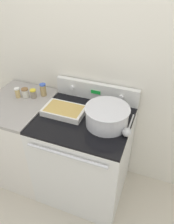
# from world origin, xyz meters

# --- Properties ---
(ground_plane) EXTENTS (12.00, 12.00, 0.00)m
(ground_plane) POSITION_xyz_m (0.00, 0.00, 0.00)
(ground_plane) COLOR beige
(kitchen_wall) EXTENTS (8.00, 0.05, 2.50)m
(kitchen_wall) POSITION_xyz_m (0.00, 0.73, 1.25)
(kitchen_wall) COLOR silver
(kitchen_wall) RESTS_ON ground_plane
(stove_range) EXTENTS (0.79, 0.73, 0.92)m
(stove_range) POSITION_xyz_m (0.00, 0.35, 0.46)
(stove_range) COLOR silver
(stove_range) RESTS_ON ground_plane
(control_panel) EXTENTS (0.79, 0.07, 0.17)m
(control_panel) POSITION_xyz_m (0.00, 0.67, 1.01)
(control_panel) COLOR silver
(control_panel) RESTS_ON stove_range
(side_counter) EXTENTS (0.57, 0.70, 0.93)m
(side_counter) POSITION_xyz_m (-0.68, 0.35, 0.47)
(side_counter) COLOR silver
(side_counter) RESTS_ON ground_plane
(mixing_bowl) EXTENTS (0.36, 0.36, 0.16)m
(mixing_bowl) POSITION_xyz_m (0.20, 0.34, 1.01)
(mixing_bowl) COLOR silver
(mixing_bowl) RESTS_ON stove_range
(casserole_dish) EXTENTS (0.35, 0.22, 0.05)m
(casserole_dish) POSITION_xyz_m (-0.19, 0.36, 0.95)
(casserole_dish) COLOR silver
(casserole_dish) RESTS_ON stove_range
(ladle) EXTENTS (0.07, 0.31, 0.07)m
(ladle) POSITION_xyz_m (0.38, 0.28, 0.95)
(ladle) COLOR #B7B7B7
(ladle) RESTS_ON stove_range
(spice_jar_blue_cap) EXTENTS (0.06, 0.06, 0.12)m
(spice_jar_blue_cap) POSITION_xyz_m (-0.49, 0.54, 1.00)
(spice_jar_blue_cap) COLOR tan
(spice_jar_blue_cap) RESTS_ON side_counter
(spice_jar_yellow_cap) EXTENTS (0.06, 0.06, 0.08)m
(spice_jar_yellow_cap) POSITION_xyz_m (-0.56, 0.47, 0.98)
(spice_jar_yellow_cap) COLOR gray
(spice_jar_yellow_cap) RESTS_ON side_counter
(spice_jar_brown_cap) EXTENTS (0.06, 0.06, 0.09)m
(spice_jar_brown_cap) POSITION_xyz_m (-0.64, 0.45, 0.98)
(spice_jar_brown_cap) COLOR beige
(spice_jar_brown_cap) RESTS_ON side_counter
(spice_jar_white_cap) EXTENTS (0.05, 0.05, 0.10)m
(spice_jar_white_cap) POSITION_xyz_m (-0.70, 0.42, 0.98)
(spice_jar_white_cap) COLOR tan
(spice_jar_white_cap) RESTS_ON side_counter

